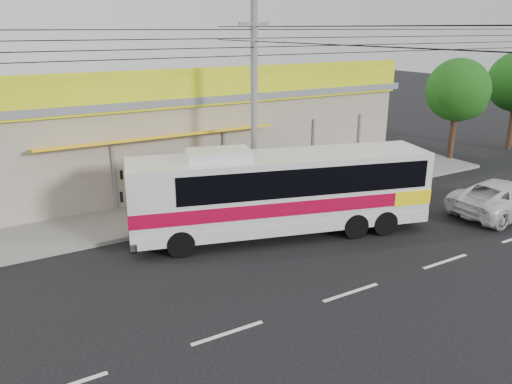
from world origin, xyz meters
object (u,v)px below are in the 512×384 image
utility_pole (254,41)px  tree_near (460,92)px  coach_bus (286,188)px  white_car (505,197)px

utility_pole → tree_near: 14.64m
coach_bus → white_car: 9.39m
utility_pole → tree_near: size_ratio=5.92×
coach_bus → utility_pole: utility_pole is taller
coach_bus → utility_pole: 5.57m
coach_bus → utility_pole: (0.09, 2.41, 5.02)m
coach_bus → white_car: bearing=-1.3°
white_car → utility_pole: bearing=58.3°
coach_bus → white_car: (8.92, -2.75, -1.08)m
white_car → utility_pole: 11.91m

